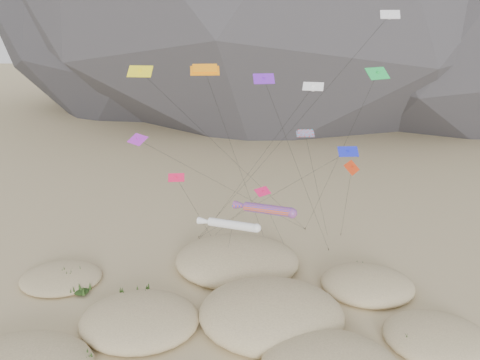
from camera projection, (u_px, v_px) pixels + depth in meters
The scene contains 9 objects.
ground at pixel (240, 357), 44.01m from camera, with size 500.00×500.00×0.00m, color #CCB789.
dunes at pixel (231, 319), 48.16m from camera, with size 51.73×39.19×4.43m.
dune_grass at pixel (232, 327), 46.95m from camera, with size 40.93×27.79×1.45m.
kite_stakes at pixel (261, 240), 66.08m from camera, with size 20.57×7.05×0.30m.
rainbow_tube_kite at pixel (266, 209), 47.43m from camera, with size 6.68×15.80×12.55m.
white_tube_kite at pixel (230, 225), 45.71m from camera, with size 6.56×15.93×11.70m.
orange_parafoil at pixel (206, 72), 47.09m from camera, with size 7.96×12.20×25.67m.
multi_parafoil at pixel (306, 136), 49.83m from camera, with size 5.87×13.82×18.85m.
delta_kites at pixel (272, 119), 48.38m from camera, with size 27.45×20.43×30.72m.
Camera 1 is at (2.35, -35.60, 30.70)m, focal length 35.00 mm.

